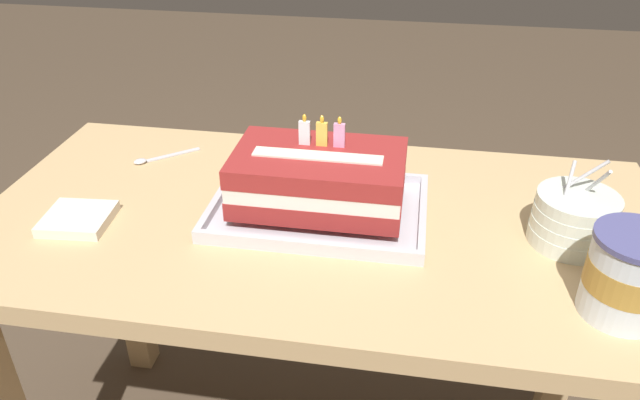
% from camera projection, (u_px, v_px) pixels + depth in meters
% --- Properties ---
extents(dining_table, '(1.21, 0.62, 0.69)m').
position_uv_depth(dining_table, '(321.00, 266.00, 1.13)').
color(dining_table, tan).
rests_on(dining_table, ground_plane).
extents(foil_tray, '(0.37, 0.26, 0.02)m').
position_uv_depth(foil_tray, '(319.00, 209.00, 1.08)').
color(foil_tray, silver).
rests_on(foil_tray, dining_table).
extents(birthday_cake, '(0.29, 0.18, 0.15)m').
position_uv_depth(birthday_cake, '(319.00, 178.00, 1.05)').
color(birthday_cake, maroon).
rests_on(birthday_cake, foil_tray).
extents(bowl_stack, '(0.14, 0.14, 0.15)m').
position_uv_depth(bowl_stack, '(574.00, 219.00, 0.99)').
color(bowl_stack, silver).
rests_on(bowl_stack, dining_table).
extents(ice_cream_tub, '(0.12, 0.12, 0.13)m').
position_uv_depth(ice_cream_tub, '(629.00, 275.00, 0.83)').
color(ice_cream_tub, white).
rests_on(ice_cream_tub, dining_table).
extents(serving_spoon_near_tray, '(0.12, 0.10, 0.01)m').
position_uv_depth(serving_spoon_near_tray, '(154.00, 159.00, 1.26)').
color(serving_spoon_near_tray, silver).
rests_on(serving_spoon_near_tray, dining_table).
extents(napkin_pile, '(0.12, 0.11, 0.02)m').
position_uv_depth(napkin_pile, '(78.00, 219.00, 1.05)').
color(napkin_pile, silver).
rests_on(napkin_pile, dining_table).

